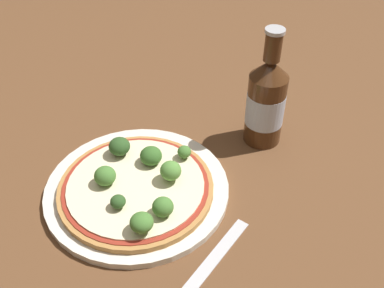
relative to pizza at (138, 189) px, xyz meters
name	(u,v)px	position (x,y,z in m)	size (l,w,h in m)	color
ground_plane	(146,189)	(0.00, 0.02, -0.02)	(3.00, 3.00, 0.00)	brown
plate	(137,189)	(-0.01, 0.01, -0.01)	(0.29, 0.29, 0.01)	silver
pizza	(138,189)	(0.00, 0.00, 0.00)	(0.24, 0.24, 0.01)	#B77F42
broccoli_floret_0	(142,223)	(0.07, -0.05, 0.02)	(0.03, 0.03, 0.03)	#6B8E51
broccoli_floret_1	(163,207)	(0.07, -0.01, 0.02)	(0.03, 0.03, 0.03)	#6B8E51
broccoli_floret_2	(151,156)	(-0.02, 0.05, 0.02)	(0.04, 0.04, 0.03)	#6B8E51
broccoli_floret_3	(184,152)	(0.01, 0.10, 0.02)	(0.02, 0.02, 0.02)	#6B8E51
broccoli_floret_4	(119,146)	(-0.08, 0.03, 0.02)	(0.04, 0.04, 0.03)	#6B8E51
broccoli_floret_5	(171,171)	(0.03, 0.04, 0.03)	(0.03, 0.03, 0.04)	#6B8E51
broccoli_floret_6	(105,176)	(-0.04, -0.03, 0.02)	(0.03, 0.03, 0.03)	#6B8E51
broccoli_floret_7	(118,202)	(0.01, -0.05, 0.02)	(0.02, 0.02, 0.02)	#6B8E51
beer_bottle	(266,101)	(0.06, 0.25, 0.06)	(0.07, 0.07, 0.22)	#472814
fork	(208,265)	(0.17, -0.02, -0.02)	(0.04, 0.19, 0.00)	silver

